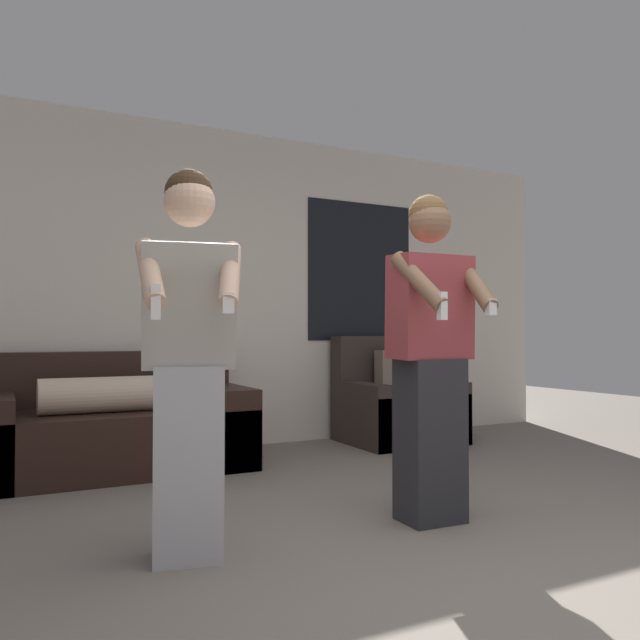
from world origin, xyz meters
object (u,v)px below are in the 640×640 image
Objects in this scene: couch at (114,427)px; armchair at (396,405)px; person_left at (189,359)px; person_right at (431,354)px.

couch is 2.43m from armchair.
armchair is (2.43, 0.07, 0.02)m from couch.
person_left is at bearing -140.08° from armchair.
person_right is (1.25, -0.02, 0.01)m from person_left.
person_right is at bearing -1.00° from person_left.
armchair is at bearing 60.15° from person_right.
person_left is at bearing -90.13° from couch.
person_left is at bearing 179.00° from person_right.
armchair is 3.22m from person_left.
person_left is (-2.43, -2.04, 0.53)m from armchair.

